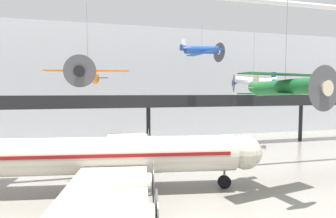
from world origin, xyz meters
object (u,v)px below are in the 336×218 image
at_px(suspended_plane_green_biplane, 285,87).
at_px(suspended_plane_blue_trainer, 202,50).
at_px(airliner_silver_main, 106,156).
at_px(suspended_plane_orange_highwing, 88,76).
at_px(suspended_plane_white_twin, 253,81).

xyz_separation_m(suspended_plane_green_biplane, suspended_plane_blue_trainer, (-1.27, 17.29, 5.79)).
xyz_separation_m(airliner_silver_main, suspended_plane_green_biplane, (15.47, -4.99, 6.50)).
bearing_deg(airliner_silver_main, suspended_plane_blue_trainer, 49.03).
relative_size(airliner_silver_main, suspended_plane_blue_trainer, 4.14).
relative_size(suspended_plane_green_biplane, suspended_plane_orange_highwing, 1.20).
distance_m(airliner_silver_main, suspended_plane_blue_trainer, 22.44).
distance_m(suspended_plane_green_biplane, suspended_plane_blue_trainer, 18.27).
height_order(suspended_plane_white_twin, suspended_plane_green_biplane, suspended_plane_white_twin).
bearing_deg(airliner_silver_main, suspended_plane_green_biplane, -9.74).
bearing_deg(suspended_plane_orange_highwing, suspended_plane_green_biplane, 69.35).
relative_size(airliner_silver_main, suspended_plane_orange_highwing, 3.82).
distance_m(suspended_plane_blue_trainer, suspended_plane_orange_highwing, 18.05).
bearing_deg(suspended_plane_blue_trainer, suspended_plane_orange_highwing, -166.69).
bearing_deg(suspended_plane_green_biplane, suspended_plane_white_twin, 144.88).
height_order(airliner_silver_main, suspended_plane_orange_highwing, suspended_plane_orange_highwing).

